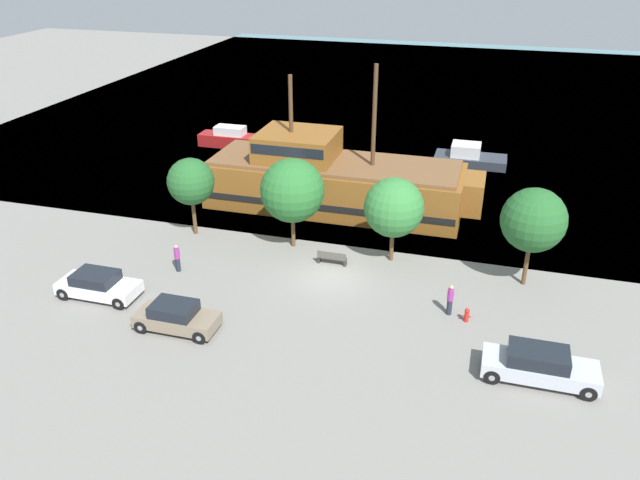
% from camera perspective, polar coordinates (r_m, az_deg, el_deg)
% --- Properties ---
extents(ground_plane, '(160.00, 160.00, 0.00)m').
position_cam_1_polar(ground_plane, '(35.20, 0.96, -3.39)').
color(ground_plane, gray).
extents(water_surface, '(80.00, 80.00, 0.00)m').
position_cam_1_polar(water_surface, '(75.96, 9.90, 12.78)').
color(water_surface, slate).
rests_on(water_surface, ground).
extents(pirate_ship, '(18.91, 5.89, 10.02)m').
position_cam_1_polar(pirate_ship, '(43.46, 1.13, 5.52)').
color(pirate_ship, brown).
rests_on(pirate_ship, water_surface).
extents(moored_boat_dockside, '(5.82, 2.59, 1.74)m').
position_cam_1_polar(moored_boat_dockside, '(53.59, 13.47, 7.39)').
color(moored_boat_dockside, '#2D333D').
rests_on(moored_boat_dockside, water_surface).
extents(moored_boat_outer, '(6.65, 1.82, 1.84)m').
position_cam_1_polar(moored_boat_outer, '(57.14, -7.79, 9.14)').
color(moored_boat_outer, maroon).
rests_on(moored_boat_outer, water_surface).
extents(parked_car_curb_front, '(4.87, 1.83, 1.55)m').
position_cam_1_polar(parked_car_curb_front, '(28.89, 19.41, -10.76)').
color(parked_car_curb_front, '#B7BCC6').
rests_on(parked_car_curb_front, ground_plane).
extents(parked_car_curb_mid, '(4.05, 1.79, 1.44)m').
position_cam_1_polar(parked_car_curb_mid, '(31.25, -13.01, -6.85)').
color(parked_car_curb_mid, '#7F705B').
rests_on(parked_car_curb_mid, ground_plane).
extents(parked_car_curb_rear, '(4.30, 1.87, 1.42)m').
position_cam_1_polar(parked_car_curb_rear, '(35.06, -19.63, -3.89)').
color(parked_car_curb_rear, white).
rests_on(parked_car_curb_rear, ground_plane).
extents(fire_hydrant, '(0.42, 0.25, 0.76)m').
position_cam_1_polar(fire_hydrant, '(32.02, 13.27, -6.65)').
color(fire_hydrant, red).
rests_on(fire_hydrant, ground_plane).
extents(bench_promenade_east, '(1.70, 0.45, 0.85)m').
position_cam_1_polar(bench_promenade_east, '(36.27, 1.10, -1.63)').
color(bench_promenade_east, '#4C4742').
rests_on(bench_promenade_east, ground_plane).
extents(pedestrian_walking_near, '(0.32, 0.32, 1.66)m').
position_cam_1_polar(pedestrian_walking_near, '(36.32, -12.92, -1.60)').
color(pedestrian_walking_near, '#232838').
rests_on(pedestrian_walking_near, ground_plane).
extents(pedestrian_walking_far, '(0.32, 0.32, 1.69)m').
position_cam_1_polar(pedestrian_walking_far, '(32.18, 11.81, -5.36)').
color(pedestrian_walking_far, '#232838').
rests_on(pedestrian_walking_far, ground_plane).
extents(tree_row_east, '(2.94, 2.94, 5.04)m').
position_cam_1_polar(tree_row_east, '(39.57, -11.73, 5.24)').
color(tree_row_east, brown).
rests_on(tree_row_east, ground_plane).
extents(tree_row_mideast, '(3.85, 3.85, 5.60)m').
position_cam_1_polar(tree_row_mideast, '(37.11, -2.55, 4.54)').
color(tree_row_mideast, brown).
rests_on(tree_row_mideast, ground_plane).
extents(tree_row_midwest, '(3.44, 3.44, 5.11)m').
position_cam_1_polar(tree_row_midwest, '(35.73, 6.77, 2.96)').
color(tree_row_midwest, brown).
rests_on(tree_row_midwest, ground_plane).
extents(tree_row_west, '(3.44, 3.44, 5.60)m').
position_cam_1_polar(tree_row_west, '(34.62, 18.95, 1.72)').
color(tree_row_west, brown).
rests_on(tree_row_west, ground_plane).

